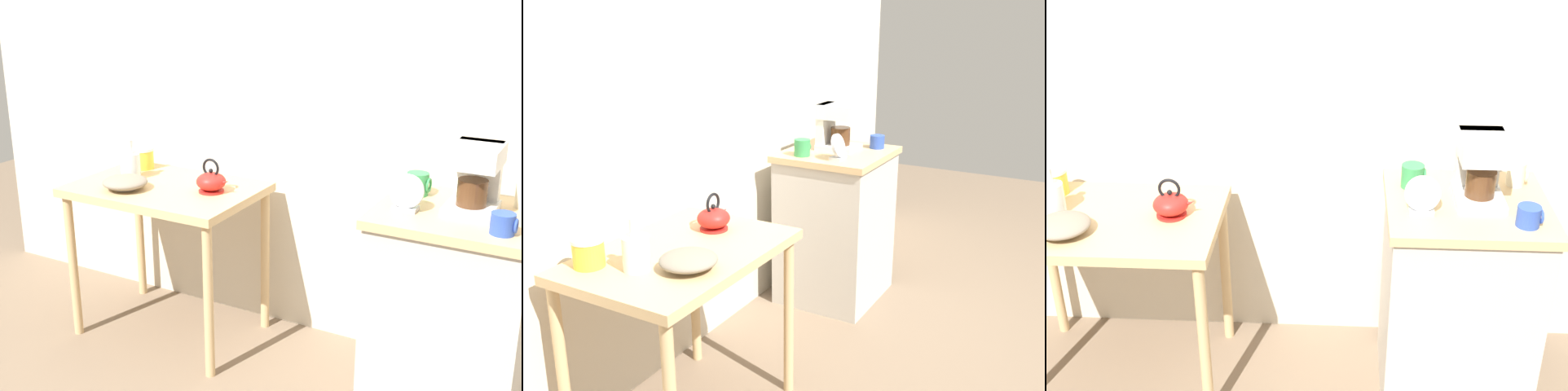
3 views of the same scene
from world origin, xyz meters
TOP-DOWN VIEW (x-y plane):
  - ground_plane at (0.00, 0.00)m, footprint 8.00×8.00m
  - back_wall at (0.10, 0.41)m, footprint 4.40×0.10m
  - wooden_table at (-0.64, 0.00)m, footprint 0.87×0.60m
  - kitchen_counter at (0.74, -0.02)m, footprint 0.61×0.56m
  - bowl_stoneware at (-0.77, -0.14)m, footprint 0.21×0.21m
  - teakettle at (-0.40, 0.02)m, footprint 0.17×0.14m
  - glass_carafe_vase at (-0.87, 0.02)m, footprint 0.10×0.10m
  - canister_enamel at (-0.93, 0.19)m, footprint 0.12×0.12m
  - coffee_maker at (0.78, 0.02)m, footprint 0.18×0.22m
  - mug_tall_green at (0.54, 0.10)m, footprint 0.09×0.09m
  - mug_small_cream at (0.95, 0.14)m, footprint 0.08×0.07m
  - mug_blue at (0.92, -0.18)m, footprint 0.09×0.08m
  - table_clock at (0.56, -0.10)m, footprint 0.13×0.06m

SIDE VIEW (x-z plane):
  - ground_plane at x=0.00m, z-range 0.00..0.00m
  - kitchen_counter at x=0.74m, z-range 0.00..0.89m
  - wooden_table at x=-0.64m, z-range 0.28..1.06m
  - bowl_stoneware at x=-0.77m, z-range 0.78..0.84m
  - teakettle at x=-0.40m, z-range 0.75..0.91m
  - canister_enamel at x=-0.93m, z-range 0.78..0.89m
  - glass_carafe_vase at x=-0.87m, z-range 0.75..0.94m
  - mug_blue at x=0.92m, z-range 0.89..0.96m
  - mug_tall_green at x=0.54m, z-range 0.89..0.98m
  - mug_small_cream at x=0.95m, z-range 0.89..0.98m
  - table_clock at x=0.56m, z-range 0.88..1.02m
  - coffee_maker at x=0.78m, z-range 0.90..1.16m
  - back_wall at x=0.10m, z-range 0.00..2.80m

